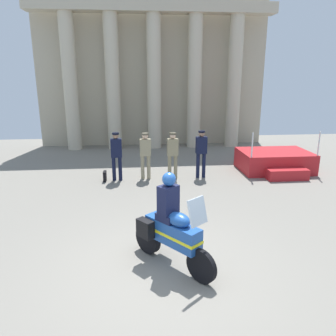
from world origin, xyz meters
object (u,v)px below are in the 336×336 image
Objects in this scene: officer_in_row_2 at (173,152)px; officer_in_row_1 at (145,152)px; officer_in_row_3 at (201,150)px; briefcase_on_ground at (105,176)px; motorcycle_with_rider at (170,228)px; reviewing_stand at (275,162)px; officer_in_row_0 at (116,153)px.

officer_in_row_1 is at bearing -7.88° from officer_in_row_2.
officer_in_row_3 is 3.57m from briefcase_on_ground.
reviewing_stand is at bearing 103.42° from motorcycle_with_rider.
officer_in_row_1 is 2.02m from officer_in_row_3.
motorcycle_with_rider is at bearing 67.36° from officer_in_row_3.
officer_in_row_1 is 1.67m from briefcase_on_ground.
briefcase_on_ground is at bearing -174.00° from reviewing_stand.
motorcycle_with_rider is 5.82m from briefcase_on_ground.
officer_in_row_3 is at bearing 1.98° from briefcase_on_ground.
officer_in_row_3 reaches higher than officer_in_row_1.
reviewing_stand is at bearing -175.26° from officer_in_row_3.
officer_in_row_0 is at bearing -0.40° from officer_in_row_1.
officer_in_row_1 is 0.88× the size of motorcycle_with_rider.
officer_in_row_3 is 5.90m from motorcycle_with_rider.
officer_in_row_1 is at bearing -173.93° from reviewing_stand.
reviewing_stand is at bearing -177.76° from officer_in_row_2.
officer_in_row_0 is at bearing -4.05° from officer_in_row_2.
reviewing_stand reaches higher than briefcase_on_ground.
officer_in_row_0 reaches higher than officer_in_row_1.
officer_in_row_2 is at bearing 134.17° from motorcycle_with_rider.
officer_in_row_3 reaches higher than officer_in_row_0.
officer_in_row_0 is 3.03m from officer_in_row_3.
motorcycle_with_rider is (-0.67, -5.63, -0.20)m from officer_in_row_2.
briefcase_on_ground is (-6.53, -0.69, -0.19)m from reviewing_stand.
officer_in_row_0 is 1.03× the size of officer_in_row_2.
reviewing_stand is 6.16m from officer_in_row_0.
reviewing_stand is 7.84m from motorcycle_with_rider.
briefcase_on_ground is (-1.76, 5.52, -0.61)m from motorcycle_with_rider.
reviewing_stand is 1.40× the size of motorcycle_with_rider.
briefcase_on_ground is (-0.44, -0.05, -0.84)m from officer_in_row_0.
briefcase_on_ground is (-1.45, -0.15, -0.81)m from officer_in_row_1.
officer_in_row_2 is (1.99, 0.06, -0.03)m from officer_in_row_0.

